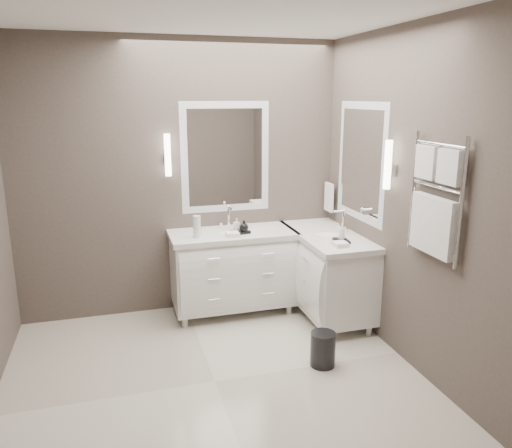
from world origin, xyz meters
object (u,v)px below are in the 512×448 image
object	(u,v)px
waste_bin	(323,349)
vanity_back	(233,267)
vanity_right	(326,269)
towel_ladder	(435,205)

from	to	relation	value
waste_bin	vanity_back	bearing A→B (deg)	110.06
vanity_right	waste_bin	distance (m)	1.06
towel_ladder	waste_bin	xyz separation A→B (m)	(-0.65, 0.39, -1.25)
vanity_back	towel_ladder	distance (m)	2.16
vanity_back	waste_bin	size ratio (longest dim) A/B	4.32
towel_ladder	waste_bin	world-z (taller)	towel_ladder
waste_bin	vanity_right	bearing A→B (deg)	64.91
vanity_back	towel_ladder	size ratio (longest dim) A/B	1.38
vanity_back	vanity_right	world-z (taller)	same
vanity_back	vanity_right	bearing A→B (deg)	-20.38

